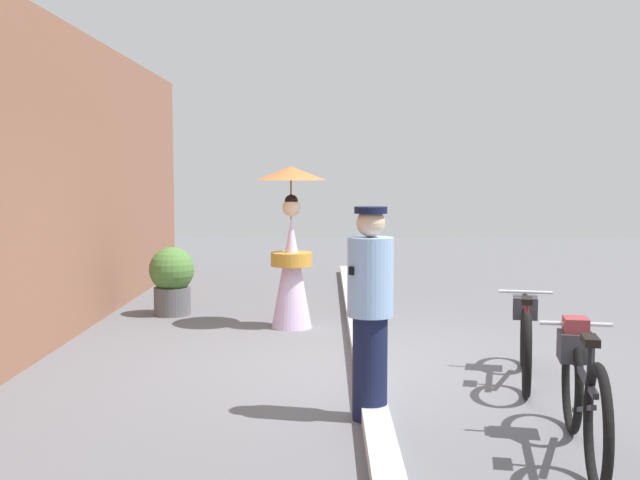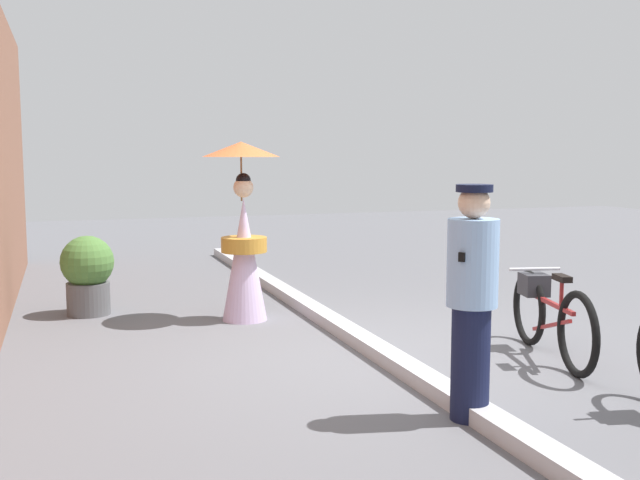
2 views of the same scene
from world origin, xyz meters
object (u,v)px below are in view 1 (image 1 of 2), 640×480
at_px(bicycle_near_officer, 582,389).
at_px(person_officer, 370,308).
at_px(person_with_parasol, 291,246).
at_px(potted_plant_by_door, 173,278).
at_px(bicycle_far_side, 525,336).

bearing_deg(bicycle_near_officer, person_officer, 61.03).
xyz_separation_m(person_with_parasol, potted_plant_by_door, (0.83, 1.58, -0.49)).
xyz_separation_m(person_officer, potted_plant_by_door, (4.31, 2.31, -0.36)).
bearing_deg(bicycle_near_officer, potted_plant_by_door, 35.81).
distance_m(bicycle_near_officer, bicycle_far_side, 1.87).
xyz_separation_m(bicycle_near_officer, person_officer, (0.74, 1.33, 0.40)).
relative_size(bicycle_far_side, potted_plant_by_door, 1.92).
xyz_separation_m(person_officer, person_with_parasol, (3.48, 0.74, 0.13)).
relative_size(person_officer, person_with_parasol, 0.83).
xyz_separation_m(bicycle_near_officer, bicycle_far_side, (1.87, -0.11, -0.05)).
relative_size(bicycle_near_officer, potted_plant_by_door, 2.04).
relative_size(bicycle_far_side, person_officer, 1.07).
bearing_deg(person_with_parasol, bicycle_far_side, -137.16).
bearing_deg(bicycle_far_side, potted_plant_by_door, 49.74).
bearing_deg(person_officer, bicycle_far_side, -51.86).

